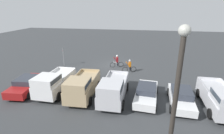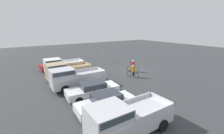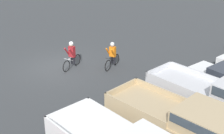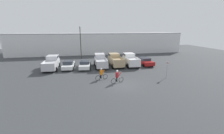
# 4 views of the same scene
# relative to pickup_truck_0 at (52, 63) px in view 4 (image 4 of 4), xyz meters

# --- Properties ---
(ground_plane) EXTENTS (80.00, 80.00, 0.00)m
(ground_plane) POSITION_rel_pickup_truck_0_xyz_m (9.96, -9.66, -1.09)
(ground_plane) COLOR #383A3D
(warehouse_building) EXTENTS (46.06, 11.04, 5.52)m
(warehouse_building) POSITION_rel_pickup_truck_0_xyz_m (9.96, 17.86, 1.67)
(warehouse_building) COLOR silver
(warehouse_building) RESTS_ON ground_plane
(pickup_truck_0) EXTENTS (2.31, 5.33, 2.11)m
(pickup_truck_0) POSITION_rel_pickup_truck_0_xyz_m (0.00, 0.00, 0.00)
(pickup_truck_0) COLOR silver
(pickup_truck_0) RESTS_ON ground_plane
(sedan_0) EXTENTS (2.09, 4.65, 1.40)m
(sedan_0) POSITION_rel_pickup_truck_0_xyz_m (2.79, -0.43, -0.38)
(sedan_0) COLOR white
(sedan_0) RESTS_ON ground_plane
(sedan_1) EXTENTS (2.22, 4.87, 1.34)m
(sedan_1) POSITION_rel_pickup_truck_0_xyz_m (5.59, -0.70, -0.41)
(sedan_1) COLOR white
(sedan_1) RESTS_ON ground_plane
(pickup_truck_1) EXTENTS (2.19, 5.51, 2.18)m
(pickup_truck_1) POSITION_rel_pickup_truck_0_xyz_m (8.40, -0.03, 0.04)
(pickup_truck_1) COLOR silver
(pickup_truck_1) RESTS_ON ground_plane
(pickup_truck_2) EXTENTS (2.34, 5.14, 2.17)m
(pickup_truck_2) POSITION_rel_pickup_truck_0_xyz_m (11.18, -0.10, 0.03)
(pickup_truck_2) COLOR tan
(pickup_truck_2) RESTS_ON ground_plane
(pickup_truck_3) EXTENTS (2.34, 5.01, 2.16)m
(pickup_truck_3) POSITION_rel_pickup_truck_0_xyz_m (14.00, -0.35, 0.03)
(pickup_truck_3) COLOR white
(pickup_truck_3) RESTS_ON ground_plane
(sedan_2) EXTENTS (2.32, 4.83, 1.41)m
(sedan_2) POSITION_rel_pickup_truck_0_xyz_m (16.79, -0.39, -0.38)
(sedan_2) COLOR maroon
(sedan_2) RESTS_ON ground_plane
(cyclist_0) EXTENTS (1.76, 0.67, 1.72)m
(cyclist_0) POSITION_rel_pickup_truck_0_xyz_m (9.46, -8.96, -0.22)
(cyclist_0) COLOR black
(cyclist_0) RESTS_ON ground_plane
(cyclist_1) EXTENTS (1.73, 0.66, 1.65)m
(cyclist_1) POSITION_rel_pickup_truck_0_xyz_m (7.64, -7.33, -0.26)
(cyclist_1) COLOR black
(cyclist_1) RESTS_ON ground_plane
(fire_lane_sign) EXTENTS (0.13, 0.29, 2.46)m
(fire_lane_sign) POSITION_rel_pickup_truck_0_xyz_m (16.77, -8.27, 0.39)
(fire_lane_sign) COLOR #9E9EA3
(fire_lane_sign) RESTS_ON ground_plane
(lamppost) EXTENTS (0.36, 0.36, 7.27)m
(lamppost) POSITION_rel_pickup_truck_0_xyz_m (4.97, 7.87, 3.14)
(lamppost) COLOR #2D2823
(lamppost) RESTS_ON ground_plane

